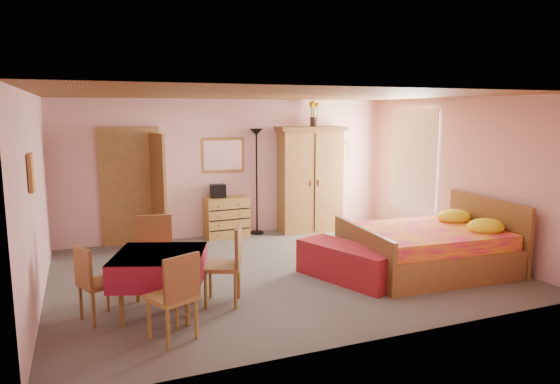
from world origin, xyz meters
name	(u,v)px	position (x,y,z in m)	size (l,w,h in m)	color
floor	(281,271)	(0.00, 0.00, 0.00)	(6.50, 6.50, 0.00)	#635E57
ceiling	(281,95)	(0.00, 0.00, 2.60)	(6.50, 6.50, 0.00)	brown
wall_back	(233,168)	(0.00, 2.50, 1.30)	(6.50, 0.10, 2.60)	#E2A5A3
wall_front	(375,219)	(0.00, -2.50, 1.30)	(6.50, 0.10, 2.60)	#E2A5A3
wall_left	(35,200)	(-3.25, 0.00, 1.30)	(0.10, 5.00, 2.60)	#E2A5A3
wall_right	(458,175)	(3.25, 0.00, 1.30)	(0.10, 5.00, 2.60)	#E2A5A3
doorway	(131,188)	(-1.90, 2.47, 1.02)	(1.06, 0.12, 2.15)	#9E6B35
window	(413,160)	(3.21, 1.20, 1.45)	(0.08, 1.40, 1.95)	white
picture_left	(31,173)	(-3.22, -0.60, 1.70)	(0.04, 0.32, 0.42)	orange
picture_back	(341,151)	(2.35, 2.47, 1.55)	(0.30, 0.04, 0.40)	#D8BF59
chest_of_drawers	(227,217)	(-0.19, 2.29, 0.38)	(0.81, 0.41, 0.77)	#AB7D3A
wall_mirror	(223,155)	(-0.19, 2.50, 1.55)	(0.85, 0.04, 0.67)	white
stereo	(218,191)	(-0.34, 2.32, 0.89)	(0.27, 0.20, 0.25)	black
floor_lamp	(257,182)	(0.44, 2.35, 1.02)	(0.26, 0.26, 2.05)	black
wardrobe	(310,179)	(1.49, 2.20, 1.04)	(1.33, 0.68, 2.08)	#AB753A
sunflower_vase	(314,113)	(1.59, 2.25, 2.33)	(0.20, 0.20, 0.50)	gold
bed	(428,236)	(2.05, -0.78, 0.52)	(2.26, 1.78, 1.05)	#D6145C
bench	(347,263)	(0.71, -0.72, 0.25)	(0.55, 1.49, 0.50)	maroon
dining_table	(161,283)	(-1.92, -0.95, 0.37)	(1.00, 1.00, 0.73)	maroon
chair_south	(172,296)	(-1.91, -1.68, 0.47)	(0.43, 0.43, 0.94)	#AF803B
chair_north	(154,257)	(-1.89, -0.31, 0.51)	(0.46, 0.46, 1.02)	#A16536
chair_west	(100,282)	(-2.58, -0.87, 0.45)	(0.40, 0.40, 0.89)	olive
chair_east	(222,265)	(-1.16, -0.92, 0.49)	(0.45, 0.45, 0.99)	olive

